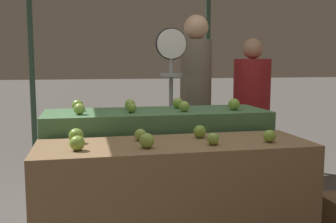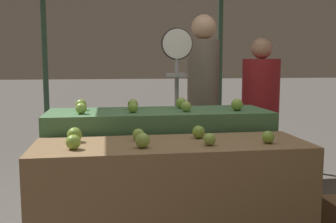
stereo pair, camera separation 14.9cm
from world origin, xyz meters
name	(u,v)px [view 1 (the left image)]	position (x,y,z in m)	size (l,w,h in m)	color
display_counter_front	(175,213)	(0.00, 0.00, 0.44)	(1.63, 0.55, 0.87)	olive
display_counter_back	(157,176)	(0.00, 0.60, 0.50)	(1.63, 0.55, 0.99)	#4C7A4C
apple_front_0	(77,143)	(-0.57, -0.10, 0.91)	(0.08, 0.08, 0.08)	#84AD3D
apple_front_1	(147,141)	(-0.19, -0.11, 0.91)	(0.09, 0.09, 0.09)	#8EB247
apple_front_2	(213,139)	(0.20, -0.11, 0.91)	(0.07, 0.07, 0.07)	#8EB247
apple_front_3	(270,136)	(0.56, -0.10, 0.91)	(0.08, 0.08, 0.08)	#84AD3D
apple_front_4	(76,136)	(-0.58, 0.11, 0.92)	(0.09, 0.09, 0.09)	#7AA338
apple_front_5	(140,135)	(-0.19, 0.10, 0.91)	(0.07, 0.07, 0.07)	#8EB247
apple_front_6	(200,132)	(0.19, 0.11, 0.91)	(0.08, 0.08, 0.08)	#84AD3D
apple_back_0	(79,109)	(-0.56, 0.48, 1.03)	(0.08, 0.08, 0.08)	#8EB247
apple_back_1	(132,108)	(-0.20, 0.50, 1.03)	(0.07, 0.07, 0.07)	#7AA338
apple_back_2	(184,106)	(0.18, 0.50, 1.03)	(0.08, 0.08, 0.08)	#8EB247
apple_back_3	(234,104)	(0.57, 0.50, 1.04)	(0.09, 0.09, 0.09)	#84AD3D
apple_back_4	(78,105)	(-0.57, 0.70, 1.03)	(0.08, 0.08, 0.08)	#7AA338
apple_back_5	(130,104)	(-0.19, 0.70, 1.03)	(0.08, 0.08, 0.08)	#8EB247
apple_back_6	(178,103)	(0.19, 0.70, 1.03)	(0.08, 0.08, 0.08)	#84AD3D
produce_scale	(171,80)	(0.23, 1.14, 1.20)	(0.28, 0.20, 1.65)	#99999E
person_vendor_at_scale	(196,91)	(0.54, 1.45, 1.07)	(0.34, 0.34, 1.80)	#2D2D38
person_customer_left	(251,106)	(1.14, 1.46, 0.91)	(0.43, 0.43, 1.59)	#2D2D38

